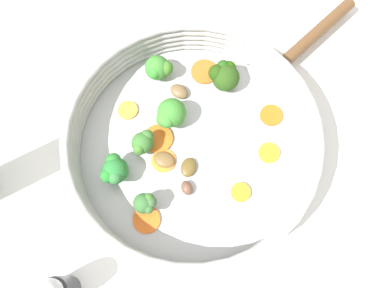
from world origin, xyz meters
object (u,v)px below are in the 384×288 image
skillet (192,149)px  broccoli_floret_1 (158,68)px  mushroom_piece_0 (189,167)px  mushroom_piece_2 (165,161)px  broccoli_floret_0 (145,203)px  broccoli_floret_3 (224,76)px  carrot_slice_7 (128,110)px  carrot_slice_4 (269,153)px  broccoli_floret_4 (115,170)px  broccoli_floret_5 (170,115)px  carrot_slice_6 (165,163)px  broccoli_floret_2 (143,143)px  carrot_slice_1 (271,115)px  carrot_slice_3 (147,220)px  carrot_slice_0 (204,72)px  carrot_slice_5 (241,192)px  carrot_slice_2 (158,139)px  mushroom_piece_1 (179,91)px  mushroom_piece_3 (187,188)px

skillet → broccoli_floret_1: broccoli_floret_1 is taller
mushroom_piece_0 → mushroom_piece_2: bearing=-131.9°
broccoli_floret_0 → broccoli_floret_3: size_ratio=0.88×
carrot_slice_7 → mushroom_piece_0: size_ratio=1.03×
mushroom_piece_0 → broccoli_floret_3: bearing=131.3°
broccoli_floret_0 → mushroom_piece_2: broccoli_floret_0 is taller
carrot_slice_4 → broccoli_floret_4: size_ratio=0.68×
broccoli_floret_5 → carrot_slice_6: bearing=-34.7°
broccoli_floret_5 → broccoli_floret_2: bearing=-70.8°
carrot_slice_1 → mushroom_piece_0: bearing=-84.0°
carrot_slice_3 → broccoli_floret_3: broccoli_floret_3 is taller
skillet → mushroom_piece_2: size_ratio=10.72×
carrot_slice_3 → broccoli_floret_3: bearing=124.8°
broccoli_floret_3 → mushroom_piece_0: 0.16m
broccoli_floret_0 → broccoli_floret_4: bearing=-163.0°
carrot_slice_0 → mushroom_piece_0: bearing=-36.2°
carrot_slice_4 → broccoli_floret_5: broccoli_floret_5 is taller
carrot_slice_0 → carrot_slice_5: (0.20, -0.05, 0.00)m
carrot_slice_5 → broccoli_floret_5: broccoli_floret_5 is taller
skillet → carrot_slice_4: carrot_slice_4 is taller
carrot_slice_2 → mushroom_piece_1: size_ratio=1.52×
broccoli_floret_2 → carrot_slice_4: bearing=60.0°
carrot_slice_4 → broccoli_floret_4: broccoli_floret_4 is taller
broccoli_floret_4 → mushroom_piece_1: 0.17m
broccoli_floret_2 → mushroom_piece_0: 0.08m
carrot_slice_6 → carrot_slice_4: bearing=68.3°
broccoli_floret_0 → skillet: bearing=117.3°
broccoli_floret_5 → carrot_slice_3: bearing=-39.5°
carrot_slice_0 → mushroom_piece_3: mushroom_piece_3 is taller
mushroom_piece_1 → broccoli_floret_4: bearing=-61.1°
carrot_slice_2 → broccoli_floret_0: size_ratio=1.09×
carrot_slice_4 → carrot_slice_7: same height
carrot_slice_4 → broccoli_floret_0: 0.20m
carrot_slice_0 → carrot_slice_1: bearing=26.2°
carrot_slice_1 → broccoli_floret_3: (-0.09, -0.04, 0.03)m
carrot_slice_4 → carrot_slice_5: 0.08m
mushroom_piece_0 → broccoli_floret_5: bearing=172.7°
carrot_slice_3 → broccoli_floret_2: 0.11m
carrot_slice_2 → broccoli_floret_1: (-0.10, 0.05, 0.02)m
carrot_slice_4 → broccoli_floret_3: size_ratio=0.68×
skillet → broccoli_floret_3: 0.13m
carrot_slice_3 → skillet: bearing=122.1°
carrot_slice_7 → mushroom_piece_1: (0.01, 0.09, 0.01)m
broccoli_floret_0 → broccoli_floret_4: size_ratio=0.89×
skillet → broccoli_floret_2: (-0.03, -0.07, 0.03)m
carrot_slice_4 → carrot_slice_2: bearing=-124.9°
carrot_slice_1 → carrot_slice_7: same height
broccoli_floret_1 → mushroom_piece_1: size_ratio=1.49×
broccoli_floret_3 → carrot_slice_4: bearing=2.2°
carrot_slice_3 → carrot_slice_7: 0.18m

